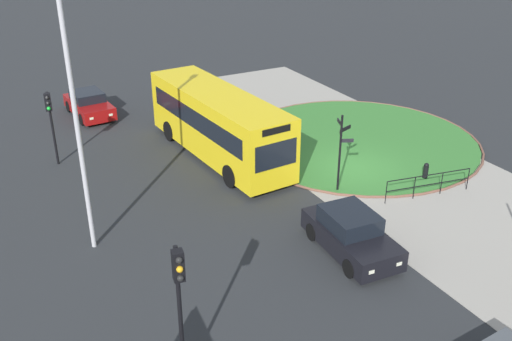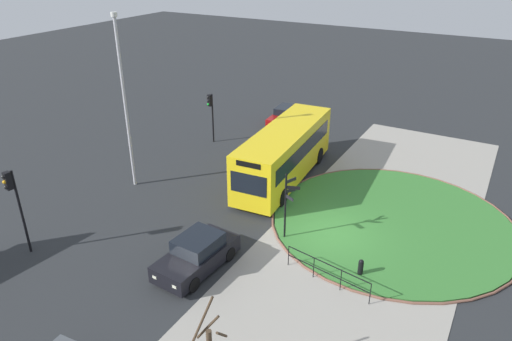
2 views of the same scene
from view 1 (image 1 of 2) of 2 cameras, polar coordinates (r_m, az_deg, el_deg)
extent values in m
plane|color=#282B2D|center=(26.21, 9.54, -0.01)|extent=(120.00, 120.00, 0.00)
cube|color=#9E998E|center=(27.15, 12.26, 0.71)|extent=(32.00, 8.77, 0.02)
cylinder|color=#387A33|center=(29.32, 9.96, 2.94)|extent=(11.70, 11.70, 0.10)
torus|color=brown|center=(29.32, 9.96, 2.95)|extent=(12.01, 12.01, 0.11)
cylinder|color=black|center=(23.59, 8.25, 1.48)|extent=(0.09, 0.09, 3.29)
sphere|color=black|center=(22.95, 8.51, 5.33)|extent=(0.10, 0.10, 0.10)
cube|color=black|center=(23.38, 8.23, 4.75)|extent=(0.55, 0.23, 0.15)
cube|color=black|center=(23.43, 8.89, 4.13)|extent=(0.22, 0.56, 0.15)
cube|color=black|center=(23.52, 8.32, 3.62)|extent=(0.42, 0.27, 0.15)
cube|color=black|center=(23.39, 9.03, 2.93)|extent=(0.23, 0.45, 0.15)
cylinder|color=black|center=(25.94, 16.36, -0.23)|extent=(0.22, 0.22, 0.65)
sphere|color=black|center=(25.79, 16.45, 0.49)|extent=(0.21, 0.21, 0.21)
cube|color=black|center=(24.25, 16.73, -0.43)|extent=(0.70, 3.78, 0.03)
cube|color=black|center=(24.44, 16.60, -1.36)|extent=(0.70, 3.78, 0.03)
cylinder|color=black|center=(23.48, 12.70, -2.16)|extent=(0.04, 0.04, 0.98)
cylinder|color=black|center=(24.12, 15.32, -1.69)|extent=(0.04, 0.04, 0.98)
cylinder|color=black|center=(24.81, 17.81, -1.24)|extent=(0.04, 0.04, 0.98)
cylinder|color=black|center=(25.54, 20.15, -0.81)|extent=(0.04, 0.04, 0.98)
cube|color=yellow|center=(26.68, -3.75, 4.74)|extent=(9.55, 3.09, 2.83)
cube|color=black|center=(27.10, -1.52, 6.03)|extent=(8.25, 0.63, 0.88)
cube|color=black|center=(26.02, -6.11, 5.02)|extent=(8.25, 0.63, 0.88)
cube|color=black|center=(22.91, 2.00, 1.51)|extent=(0.17, 1.97, 1.10)
cube|color=black|center=(22.50, 2.04, 3.96)|extent=(0.12, 1.32, 0.28)
cylinder|color=black|center=(25.31, 1.83, 0.65)|extent=(1.02, 0.37, 1.00)
cylinder|color=black|center=(24.26, -2.48, -0.54)|extent=(1.02, 0.37, 1.00)
cylinder|color=black|center=(30.07, -4.64, 4.76)|extent=(1.02, 0.37, 1.00)
cylinder|color=black|center=(29.18, -8.46, 3.89)|extent=(1.02, 0.37, 1.00)
cube|color=black|center=(20.20, 9.34, -6.60)|extent=(4.03, 2.00, 0.74)
cube|color=black|center=(19.97, 9.23, -4.78)|extent=(1.98, 1.66, 0.59)
cube|color=#EAEACC|center=(19.16, 13.94, -8.93)|extent=(0.03, 0.20, 0.12)
cube|color=#EAEACC|center=(18.60, 11.33, -9.80)|extent=(0.03, 0.20, 0.12)
cylinder|color=black|center=(19.93, 13.16, -8.26)|extent=(0.65, 0.26, 0.64)
cylinder|color=black|center=(19.11, 9.28, -9.49)|extent=(0.65, 0.26, 0.64)
cylinder|color=black|center=(21.56, 9.31, -5.05)|extent=(0.65, 0.26, 0.64)
cylinder|color=black|center=(20.81, 5.62, -6.03)|extent=(0.65, 0.26, 0.64)
cube|color=maroon|center=(33.47, -16.10, 6.06)|extent=(4.05, 2.02, 0.68)
cube|color=black|center=(33.43, -16.31, 7.08)|extent=(1.93, 1.66, 0.49)
cube|color=#EAEACC|center=(31.81, -14.12, 5.34)|extent=(0.03, 0.20, 0.12)
cube|color=#EAEACC|center=(31.53, -15.90, 4.95)|extent=(0.03, 0.20, 0.12)
cylinder|color=black|center=(32.64, -14.09, 5.44)|extent=(0.65, 0.27, 0.64)
cylinder|color=black|center=(32.23, -16.72, 4.85)|extent=(0.65, 0.27, 0.64)
cylinder|color=black|center=(34.85, -15.45, 6.58)|extent=(0.65, 0.27, 0.64)
cylinder|color=black|center=(34.46, -17.93, 6.03)|extent=(0.65, 0.27, 0.64)
cube|color=#EAEACC|center=(17.15, 22.43, -15.24)|extent=(0.03, 0.20, 0.12)
cylinder|color=black|center=(14.47, -7.47, -14.12)|extent=(0.11, 0.11, 4.05)
cube|color=black|center=(13.32, -7.67, -9.27)|extent=(0.30, 0.30, 0.78)
sphere|color=black|center=(13.06, -7.59, -8.75)|extent=(0.16, 0.16, 0.16)
sphere|color=#F2A519|center=(13.20, -7.53, -9.63)|extent=(0.16, 0.16, 0.16)
sphere|color=black|center=(13.34, -7.47, -10.48)|extent=(0.16, 0.16, 0.16)
cylinder|color=black|center=(27.36, -19.40, 3.89)|extent=(0.11, 0.11, 3.43)
cube|color=black|center=(26.73, -19.82, 6.37)|extent=(0.31, 0.31, 0.78)
sphere|color=black|center=(26.51, -19.91, 6.76)|extent=(0.16, 0.16, 0.16)
sphere|color=black|center=(26.59, -19.83, 6.27)|extent=(0.16, 0.16, 0.16)
sphere|color=green|center=(26.66, -19.75, 5.78)|extent=(0.16, 0.16, 0.16)
cylinder|color=#B7B7BC|center=(19.26, -17.26, 4.49)|extent=(0.16, 0.16, 9.26)
camera|label=2|loc=(21.11, 64.58, 15.43)|focal=33.01mm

